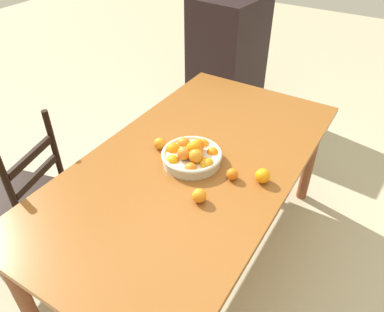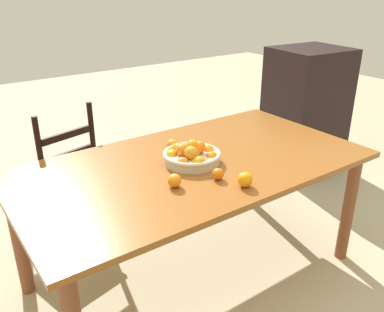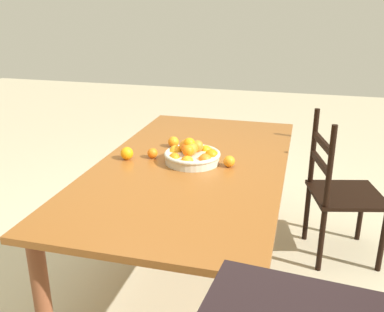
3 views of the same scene
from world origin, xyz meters
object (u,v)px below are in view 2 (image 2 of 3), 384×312
at_px(orange_loose_0, 218,174).
at_px(orange_loose_1, 173,145).
at_px(fruit_bowl, 192,155).
at_px(orange_loose_3, 174,181).
at_px(dining_table, 193,177).
at_px(cabinet, 305,110).
at_px(orange_loose_2, 245,180).
at_px(chair_near_window, 60,178).

xyz_separation_m(orange_loose_0, orange_loose_1, (0.03, 0.47, 0.00)).
height_order(fruit_bowl, orange_loose_3, fruit_bowl).
relative_size(orange_loose_0, orange_loose_1, 0.93).
xyz_separation_m(dining_table, cabinet, (1.82, 0.72, -0.11)).
distance_m(orange_loose_1, orange_loose_2, 0.61).
relative_size(fruit_bowl, orange_loose_1, 4.96).
distance_m(dining_table, orange_loose_2, 0.41).
bearing_deg(fruit_bowl, orange_loose_1, 86.24).
bearing_deg(fruit_bowl, chair_near_window, 119.03).
bearing_deg(orange_loose_3, orange_loose_1, 58.14).
bearing_deg(orange_loose_2, fruit_bowl, 97.20).
distance_m(chair_near_window, orange_loose_2, 1.42).
bearing_deg(fruit_bowl, orange_loose_2, -82.80).
bearing_deg(dining_table, chair_near_window, 119.73).
xyz_separation_m(orange_loose_1, orange_loose_2, (0.03, -0.61, 0.00)).
xyz_separation_m(dining_table, fruit_bowl, (-0.01, -0.00, 0.14)).
height_order(fruit_bowl, orange_loose_2, fruit_bowl).
distance_m(dining_table, fruit_bowl, 0.14).
relative_size(dining_table, chair_near_window, 2.02).
distance_m(dining_table, cabinet, 1.96).
height_order(orange_loose_2, orange_loose_3, orange_loose_2).
relative_size(orange_loose_1, orange_loose_2, 0.87).
height_order(cabinet, orange_loose_0, cabinet).
distance_m(fruit_bowl, orange_loose_3, 0.30).
distance_m(orange_loose_0, orange_loose_1, 0.47).
bearing_deg(chair_near_window, cabinet, 161.82).
relative_size(dining_table, orange_loose_1, 30.11).
bearing_deg(orange_loose_1, fruit_bowl, -93.76).
bearing_deg(orange_loose_0, orange_loose_2, -66.47).
distance_m(chair_near_window, orange_loose_1, 0.90).
bearing_deg(orange_loose_1, dining_table, -90.54).
bearing_deg(chair_near_window, dining_table, 105.63).
relative_size(fruit_bowl, orange_loose_3, 4.73).
height_order(cabinet, fruit_bowl, cabinet).
height_order(cabinet, orange_loose_3, cabinet).
distance_m(dining_table, orange_loose_0, 0.28).
xyz_separation_m(fruit_bowl, orange_loose_1, (0.01, 0.22, -0.02)).
bearing_deg(orange_loose_1, chair_near_window, 127.32).
bearing_deg(orange_loose_1, orange_loose_3, -121.86).
xyz_separation_m(orange_loose_0, orange_loose_3, (-0.23, 0.06, 0.00)).
height_order(orange_loose_1, orange_loose_3, orange_loose_3).
bearing_deg(orange_loose_0, orange_loose_3, 165.08).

